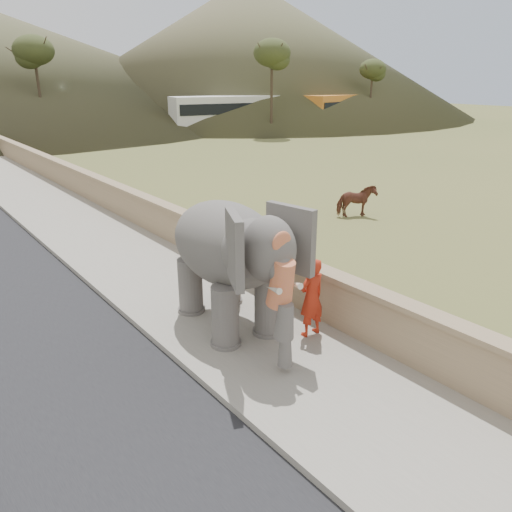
# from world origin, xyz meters

# --- Properties ---
(ground) EXTENTS (160.00, 160.00, 0.00)m
(ground) POSITION_xyz_m (0.00, 0.00, 0.00)
(ground) COLOR olive
(ground) RESTS_ON ground
(walkway) EXTENTS (3.00, 120.00, 0.15)m
(walkway) POSITION_xyz_m (0.00, 10.00, 0.07)
(walkway) COLOR #9E9687
(walkway) RESTS_ON ground
(parapet) EXTENTS (0.30, 120.00, 1.10)m
(parapet) POSITION_xyz_m (1.65, 10.00, 0.55)
(parapet) COLOR tan
(parapet) RESTS_ON ground
(cow) EXTENTS (1.50, 1.13, 1.16)m
(cow) POSITION_xyz_m (8.43, 8.48, 0.58)
(cow) COLOR brown
(cow) RESTS_ON ground
(distant_car) EXTENTS (4.55, 2.98, 1.44)m
(distant_car) POSITION_xyz_m (20.80, 36.52, 0.72)
(distant_car) COLOR silver
(distant_car) RESTS_ON ground
(bus_white) EXTENTS (11.28, 4.63, 3.10)m
(bus_white) POSITION_xyz_m (21.24, 34.42, 1.55)
(bus_white) COLOR white
(bus_white) RESTS_ON ground
(bus_orange) EXTENTS (11.21, 3.74, 3.10)m
(bus_orange) POSITION_xyz_m (32.45, 31.05, 1.55)
(bus_orange) COLOR orange
(bus_orange) RESTS_ON ground
(hill_right) EXTENTS (56.00, 56.00, 16.00)m
(hill_right) POSITION_xyz_m (36.00, 52.00, 8.00)
(hill_right) COLOR brown
(hill_right) RESTS_ON ground
(elephant_and_man) EXTENTS (2.35, 3.78, 2.59)m
(elephant_and_man) POSITION_xyz_m (0.02, 4.32, 1.43)
(elephant_and_man) COLOR slate
(elephant_and_man) RESTS_ON ground
(trees) EXTENTS (47.19, 37.68, 8.80)m
(trees) POSITION_xyz_m (2.02, 25.20, 3.83)
(trees) COLOR #473828
(trees) RESTS_ON ground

